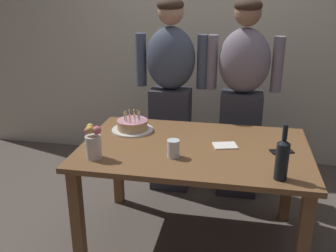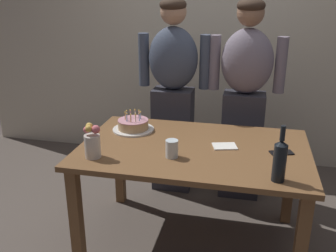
# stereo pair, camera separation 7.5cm
# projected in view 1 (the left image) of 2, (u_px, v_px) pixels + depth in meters

# --- Properties ---
(ground_plane) EXTENTS (10.00, 10.00, 0.00)m
(ground_plane) POSITION_uv_depth(u_px,v_px,m) (192.00, 240.00, 2.78)
(ground_plane) COLOR #564C44
(back_wall) EXTENTS (5.20, 0.10, 2.60)m
(back_wall) POSITION_uv_depth(u_px,v_px,m) (215.00, 34.00, 3.76)
(back_wall) COLOR beige
(back_wall) RESTS_ON ground_plane
(dining_table) EXTENTS (1.50, 0.96, 0.74)m
(dining_table) POSITION_uv_depth(u_px,v_px,m) (194.00, 160.00, 2.56)
(dining_table) COLOR brown
(dining_table) RESTS_ON ground_plane
(birthday_cake) EXTENTS (0.30, 0.30, 0.15)m
(birthday_cake) POSITION_uv_depth(u_px,v_px,m) (132.00, 126.00, 2.79)
(birthday_cake) COLOR white
(birthday_cake) RESTS_ON dining_table
(water_glass_near) EXTENTS (0.08, 0.08, 0.11)m
(water_glass_near) POSITION_uv_depth(u_px,v_px,m) (173.00, 149.00, 2.35)
(water_glass_near) COLOR silver
(water_glass_near) RESTS_ON dining_table
(wine_bottle) EXTENTS (0.07, 0.07, 0.32)m
(wine_bottle) POSITION_uv_depth(u_px,v_px,m) (282.00, 158.00, 2.05)
(wine_bottle) COLOR black
(wine_bottle) RESTS_ON dining_table
(cell_phone) EXTENTS (0.16, 0.12, 0.01)m
(cell_phone) POSITION_uv_depth(u_px,v_px,m) (282.00, 151.00, 2.43)
(cell_phone) COLOR black
(cell_phone) RESTS_ON dining_table
(napkin_stack) EXTENTS (0.18, 0.15, 0.01)m
(napkin_stack) POSITION_uv_depth(u_px,v_px,m) (225.00, 146.00, 2.52)
(napkin_stack) COLOR white
(napkin_stack) RESTS_ON dining_table
(flower_vase) EXTENTS (0.10, 0.10, 0.22)m
(flower_vase) POSITION_uv_depth(u_px,v_px,m) (93.00, 143.00, 2.32)
(flower_vase) COLOR silver
(flower_vase) RESTS_ON dining_table
(person_man_bearded) EXTENTS (0.61, 0.27, 1.66)m
(person_man_bearded) POSITION_uv_depth(u_px,v_px,m) (171.00, 94.00, 3.24)
(person_man_bearded) COLOR #33333D
(person_man_bearded) RESTS_ON ground_plane
(person_woman_cardigan) EXTENTS (0.61, 0.27, 1.66)m
(person_woman_cardigan) POSITION_uv_depth(u_px,v_px,m) (242.00, 98.00, 3.13)
(person_woman_cardigan) COLOR #33333D
(person_woman_cardigan) RESTS_ON ground_plane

